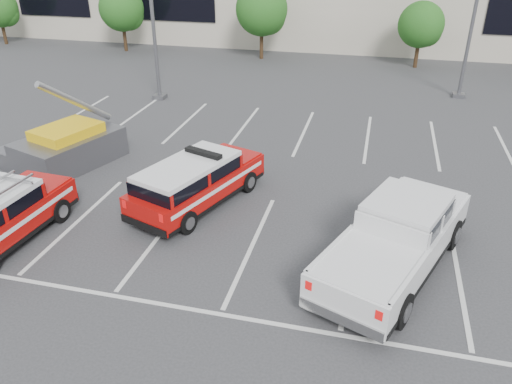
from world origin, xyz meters
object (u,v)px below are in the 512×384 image
white_pickup (395,244)px  tree_far_left (0,9)px  tree_left (123,10)px  utility_rig (66,147)px  tree_mid_right (422,26)px  tree_mid_left (263,11)px  fire_chief_suv (197,185)px

white_pickup → tree_far_left: bearing=163.8°
tree_left → white_pickup: (18.67, -22.12, -2.06)m
utility_rig → tree_left: bearing=128.9°
white_pickup → utility_rig: utility_rig is taller
tree_left → white_pickup: size_ratio=0.72×
tree_far_left → tree_mid_right: bearing=0.0°
tree_far_left → tree_left: size_ratio=0.90×
tree_left → white_pickup: 29.02m
tree_left → tree_mid_right: (20.00, -0.00, -0.27)m
tree_far_left → utility_rig: bearing=-47.4°
tree_left → white_pickup: tree_left is taller
tree_mid_left → utility_rig: bearing=-99.6°
tree_mid_right → fire_chief_suv: size_ratio=0.77×
tree_far_left → tree_mid_right: same height
tree_far_left → white_pickup: (28.67, -22.12, -1.79)m
tree_far_left → tree_mid_left: bearing=0.0°
tree_left → white_pickup: bearing=-49.8°
utility_rig → tree_far_left: bearing=150.9°
tree_mid_left → tree_mid_right: size_ratio=1.21×
tree_mid_left → tree_left: bearing=-180.0°
tree_left → utility_rig: (6.89, -18.38, -2.11)m
tree_far_left → tree_mid_right: size_ratio=1.00×
tree_left → tree_mid_right: 20.00m
fire_chief_suv → white_pickup: bearing=1.7°
tree_far_left → utility_rig: size_ratio=0.95×
tree_far_left → tree_mid_left: (20.00, 0.00, 0.54)m
white_pickup → utility_rig: size_ratio=1.47×
white_pickup → fire_chief_suv: bearing=-176.4°
fire_chief_suv → tree_left: bearing=141.6°
fire_chief_suv → utility_rig: 6.03m
tree_far_left → fire_chief_suv: bearing=-41.7°
tree_far_left → tree_mid_left: size_ratio=0.82×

